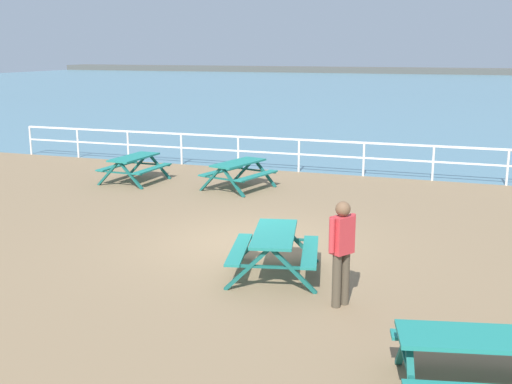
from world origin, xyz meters
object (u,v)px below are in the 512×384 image
object	(u,v)px
picnic_table_near_right	(479,352)
picnic_table_far_left	(134,163)
picnic_table_mid_centre	(239,169)
picnic_table_near_left	(274,243)
visitor	(342,247)

from	to	relation	value
picnic_table_near_right	picnic_table_far_left	bearing A→B (deg)	123.25
picnic_table_near_right	picnic_table_mid_centre	distance (m)	11.45
picnic_table_near_left	picnic_table_mid_centre	world-z (taller)	same
picnic_table_near_right	picnic_table_mid_centre	xyz separation A→B (m)	(-6.48, 9.43, 0.00)
picnic_table_far_left	visitor	xyz separation A→B (m)	(7.74, -7.15, 0.36)
picnic_table_near_right	picnic_table_far_left	size ratio (longest dim) A/B	1.11
picnic_table_near_right	picnic_table_far_left	world-z (taller)	same
visitor	picnic_table_near_right	bearing A→B (deg)	-14.52
picnic_table_near_right	visitor	world-z (taller)	visitor
picnic_table_far_left	visitor	bearing A→B (deg)	-129.53
picnic_table_near_left	visitor	world-z (taller)	visitor
picnic_table_mid_centre	picnic_table_near_left	bearing A→B (deg)	-138.99
picnic_table_near_left	picnic_table_near_right	size ratio (longest dim) A/B	1.00
picnic_table_near_right	visitor	xyz separation A→B (m)	(-2.01, 2.13, 0.36)
picnic_table_near_left	visitor	distance (m)	1.71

